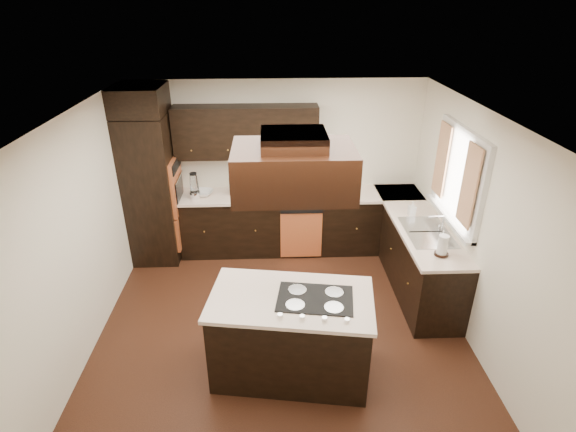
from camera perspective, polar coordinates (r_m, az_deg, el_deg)
The scene contains 30 objects.
floor at distance 5.50m, azimuth -0.81°, elevation -13.76°, with size 4.20×4.20×0.02m, color #502918.
ceiling at distance 4.33m, azimuth -1.02°, elevation 12.70°, with size 4.20×4.20×0.02m, color white.
wall_back at distance 6.71m, azimuth -1.39°, elevation 6.48°, with size 4.20×0.02×2.50m, color white.
wall_front at distance 3.10m, azimuth 0.22°, elevation -21.09°, with size 4.20×0.02×2.50m, color white.
wall_left at distance 5.19m, azimuth -24.92°, elevation -2.39°, with size 0.02×4.20×2.50m, color white.
wall_right at distance 5.27m, azimuth 22.72°, elevation -1.52°, with size 0.02×4.20×2.50m, color white.
oven_column at distance 6.62m, azimuth -16.88°, elevation 3.25°, with size 0.65×0.75×2.12m, color black.
wall_oven_face at distance 6.52m, azimuth -13.96°, elevation 3.83°, with size 0.05×0.62×0.78m, color #D66635.
base_cabinets_back at distance 6.75m, azimuth -0.97°, elevation -0.89°, with size 2.93×0.60×0.88m, color black.
base_cabinets_right at distance 6.26m, azimuth 15.67°, elevation -4.33°, with size 0.60×2.40×0.88m, color black.
countertop_back at distance 6.54m, azimuth -1.00°, elevation 2.63°, with size 2.93×0.63×0.04m, color #F5DCC8.
countertop_right at distance 6.04m, azimuth 16.06°, elevation -0.57°, with size 0.63×2.40×0.04m, color #F5DCC8.
upper_cabinets at distance 6.38m, azimuth -5.35°, elevation 10.59°, with size 2.00×0.34×0.72m, color black.
dishwasher_front at distance 6.52m, azimuth 1.68°, elevation -2.37°, with size 0.60×0.05×0.72m, color #D66635.
window_frame at distance 5.55m, azimuth 20.87°, elevation 4.77°, with size 0.06×1.32×1.12m, color silver.
window_pane at distance 5.56m, azimuth 21.13°, elevation 4.77°, with size 0.00×1.20×1.00m, color white.
curtain_left at distance 5.15m, azimuth 22.01°, elevation 3.55°, with size 0.02×0.34×0.90m, color beige.
curtain_right at distance 5.88m, azimuth 18.93°, elevation 6.76°, with size 0.02×0.34×0.90m, color beige.
sink_rim at distance 5.74m, azimuth 17.24°, elevation -1.93°, with size 0.52×0.84×0.01m, color silver.
island at distance 4.67m, azimuth 0.37°, elevation -15.03°, with size 1.52×0.83×0.88m, color black.
island_top at distance 4.38m, azimuth 0.39°, elevation -10.52°, with size 1.57×0.88×0.04m, color #F5DCC8.
cooktop at distance 4.36m, azimuth 3.46°, elevation -10.42°, with size 0.72×0.48×0.01m, color black.
range_hood at distance 3.91m, azimuth 0.70°, elevation 5.81°, with size 1.05×0.72×0.42m, color black.
hood_duct at distance 3.82m, azimuth 0.72°, elevation 9.67°, with size 0.55×0.50×0.13m, color black.
blender_base at distance 6.52m, azimuth -11.71°, elevation 2.64°, with size 0.15×0.15×0.10m, color silver.
blender_pitcher at distance 6.45m, azimuth -11.85°, elevation 4.10°, with size 0.13×0.13×0.26m, color silver.
spice_rack at distance 6.51m, azimuth -6.02°, elevation 3.85°, with size 0.32×0.08×0.27m, color black.
mixing_bowl at distance 6.59m, azimuth -10.76°, elevation 2.87°, with size 0.29×0.29×0.07m, color silver.
soap_bottle at distance 6.09m, azimuth 15.49°, elevation 0.93°, with size 0.08×0.09×0.19m, color silver.
paper_towel at distance 5.24m, azimuth 19.05°, elevation -3.57°, with size 0.11×0.11×0.24m, color silver.
Camera 1 is at (-0.10, -4.20, 3.53)m, focal length 28.00 mm.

